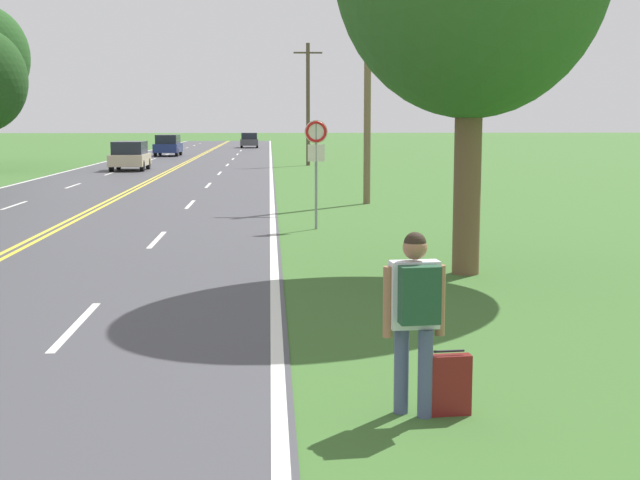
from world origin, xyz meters
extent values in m
cube|color=silver|center=(2.93, 7.50, 0.01)|extent=(0.12, 3.00, 0.00)
cube|color=silver|center=(2.93, 16.50, 0.01)|extent=(0.12, 3.00, 0.00)
cube|color=silver|center=(2.93, 25.50, 0.01)|extent=(0.12, 3.00, 0.00)
cube|color=silver|center=(2.93, 34.50, 0.01)|extent=(0.12, 3.00, 0.00)
cube|color=silver|center=(2.93, 43.50, 0.01)|extent=(0.12, 3.00, 0.00)
cube|color=silver|center=(2.93, 52.50, 0.01)|extent=(0.12, 3.00, 0.00)
cube|color=silver|center=(2.93, 61.50, 0.01)|extent=(0.12, 3.00, 0.00)
cube|color=silver|center=(2.93, 70.50, 0.01)|extent=(0.12, 3.00, 0.00)
cube|color=silver|center=(2.93, 79.50, 0.01)|extent=(0.12, 3.00, 0.00)
cube|color=silver|center=(2.93, 88.50, 0.01)|extent=(0.12, 3.00, 0.00)
cube|color=silver|center=(2.93, 97.50, 0.01)|extent=(0.12, 3.00, 0.00)
cube|color=silver|center=(2.93, 106.50, 0.01)|extent=(0.12, 3.00, 0.00)
cube|color=silver|center=(-2.93, 25.50, 0.01)|extent=(0.12, 3.00, 0.00)
cube|color=silver|center=(-2.93, 34.50, 0.01)|extent=(0.12, 3.00, 0.00)
cube|color=silver|center=(-2.93, 43.50, 0.01)|extent=(0.12, 3.00, 0.00)
cube|color=silver|center=(-2.93, 52.50, 0.01)|extent=(0.12, 3.00, 0.00)
cube|color=silver|center=(-2.93, 61.50, 0.01)|extent=(0.12, 3.00, 0.00)
cube|color=silver|center=(-2.93, 70.50, 0.01)|extent=(0.12, 3.00, 0.00)
cube|color=silver|center=(-2.93, 79.50, 0.01)|extent=(0.12, 3.00, 0.00)
cube|color=silver|center=(-2.93, 88.50, 0.01)|extent=(0.12, 3.00, 0.00)
cube|color=silver|center=(-2.93, 97.50, 0.01)|extent=(0.12, 3.00, 0.00)
cube|color=silver|center=(-2.93, 106.50, 0.01)|extent=(0.12, 3.00, 0.00)
cylinder|color=#475175|center=(6.90, 3.59, 0.43)|extent=(0.14, 0.14, 0.87)
cylinder|color=#475175|center=(7.11, 3.46, 0.43)|extent=(0.14, 0.14, 0.87)
cube|color=silver|center=(7.00, 3.53, 1.19)|extent=(0.49, 0.24, 0.65)
sphere|color=#936647|center=(7.00, 3.53, 1.64)|extent=(0.23, 0.23, 0.23)
sphere|color=#2D2319|center=(7.00, 3.53, 1.69)|extent=(0.22, 0.22, 0.22)
cylinder|color=#936647|center=(6.75, 3.50, 1.13)|extent=(0.09, 0.09, 0.69)
cylinder|color=#936647|center=(7.26, 3.55, 1.13)|extent=(0.09, 0.09, 0.69)
cube|color=#1E472D|center=(7.02, 3.34, 1.22)|extent=(0.39, 0.22, 0.55)
cube|color=maroon|center=(7.35, 3.52, 0.30)|extent=(0.45, 0.19, 0.59)
cylinder|color=black|center=(7.35, 3.52, 0.63)|extent=(0.30, 0.05, 0.02)
cylinder|color=gray|center=(6.84, 18.47, 1.40)|extent=(0.07, 0.07, 2.80)
cylinder|color=silver|center=(6.84, 18.45, 2.55)|extent=(0.60, 0.02, 0.60)
torus|color=red|center=(6.84, 18.44, 2.55)|extent=(0.55, 0.07, 0.55)
cube|color=silver|center=(6.84, 18.45, 2.00)|extent=(0.44, 0.02, 0.44)
cylinder|color=brown|center=(8.96, 25.59, 4.23)|extent=(0.24, 0.24, 8.45)
cylinder|color=brown|center=(8.07, 51.79, 3.81)|extent=(0.24, 0.24, 7.63)
cube|color=brown|center=(8.07, 51.79, 7.03)|extent=(1.80, 0.12, 0.10)
cylinder|color=brown|center=(9.27, 11.46, 1.81)|extent=(0.50, 0.50, 3.62)
cylinder|color=black|center=(-3.17, 47.80, 0.33)|extent=(0.20, 0.65, 0.65)
cylinder|color=black|center=(-1.46, 47.80, 0.33)|extent=(0.20, 0.65, 0.65)
cylinder|color=black|center=(-3.17, 45.41, 0.33)|extent=(0.20, 0.65, 0.65)
cylinder|color=black|center=(-1.46, 45.41, 0.33)|extent=(0.20, 0.65, 0.65)
cube|color=#C1B28E|center=(-2.32, 46.61, 0.62)|extent=(1.91, 3.86, 0.64)
cube|color=#1E232D|center=(-2.32, 46.61, 1.30)|extent=(1.68, 2.70, 0.72)
cylinder|color=black|center=(-3.29, 68.68, 0.35)|extent=(0.21, 0.70, 0.70)
cylinder|color=black|center=(-1.62, 68.64, 0.35)|extent=(0.21, 0.70, 0.70)
cylinder|color=black|center=(-3.35, 66.10, 0.35)|extent=(0.21, 0.70, 0.70)
cylinder|color=black|center=(-1.67, 66.06, 0.35)|extent=(0.21, 0.70, 0.70)
cube|color=navy|center=(-2.48, 67.37, 0.65)|extent=(1.96, 4.20, 0.68)
cube|color=#1E232D|center=(-2.48, 67.37, 1.35)|extent=(1.71, 2.95, 0.70)
cylinder|color=black|center=(4.36, 87.57, 0.30)|extent=(0.21, 0.60, 0.60)
cylinder|color=black|center=(2.73, 87.55, 0.30)|extent=(0.21, 0.60, 0.60)
cylinder|color=black|center=(4.33, 90.00, 0.30)|extent=(0.21, 0.60, 0.60)
cylinder|color=black|center=(2.71, 89.99, 0.30)|extent=(0.21, 0.60, 0.60)
cube|color=#47474C|center=(3.53, 88.78, 0.59)|extent=(1.87, 3.94, 0.64)
cube|color=#1E232D|center=(3.53, 88.78, 1.24)|extent=(1.63, 2.76, 0.65)
camera|label=1|loc=(5.64, -4.76, 2.84)|focal=50.00mm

